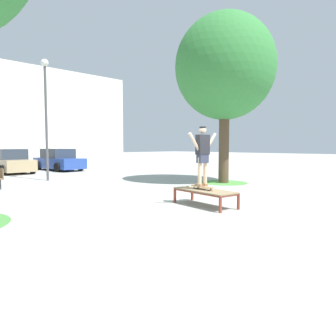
# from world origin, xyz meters

# --- Properties ---
(ground_plane) EXTENTS (120.00, 120.00, 0.00)m
(ground_plane) POSITION_xyz_m (0.00, 0.00, 0.00)
(ground_plane) COLOR #A8A8A3
(skate_box) EXTENTS (0.98, 1.98, 0.46)m
(skate_box) POSITION_xyz_m (-0.11, -0.36, 0.41)
(skate_box) COLOR brown
(skate_box) RESTS_ON ground
(skateboard) EXTENTS (0.34, 0.82, 0.09)m
(skateboard) POSITION_xyz_m (-0.10, -0.26, 0.54)
(skateboard) COLOR #9E754C
(skateboard) RESTS_ON skate_box
(skater) EXTENTS (1.00, 0.34, 1.69)m
(skater) POSITION_xyz_m (-0.10, -0.26, 1.53)
(skater) COLOR beige
(skater) RESTS_ON skateboard
(tree_near_right) EXTENTS (4.48, 4.48, 7.59)m
(tree_near_right) POSITION_xyz_m (4.82, 2.55, 5.21)
(tree_near_right) COLOR brown
(tree_near_right) RESTS_ON ground
(grass_patch_near_right) EXTENTS (2.20, 2.20, 0.01)m
(grass_patch_near_right) POSITION_xyz_m (4.82, 2.55, 0.00)
(grass_patch_near_right) COLOR #519342
(grass_patch_near_right) RESTS_ON ground
(car_tan) EXTENTS (1.93, 4.20, 1.50)m
(car_tan) POSITION_xyz_m (-0.52, 14.92, 0.69)
(car_tan) COLOR tan
(car_tan) RESTS_ON ground
(car_blue) EXTENTS (2.17, 4.32, 1.50)m
(car_blue) POSITION_xyz_m (2.60, 14.83, 0.69)
(car_blue) COLOR #28479E
(car_blue) RESTS_ON ground
(light_post) EXTENTS (0.36, 0.36, 5.83)m
(light_post) POSITION_xyz_m (-0.63, 9.06, 3.83)
(light_post) COLOR #4C4C51
(light_post) RESTS_ON ground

